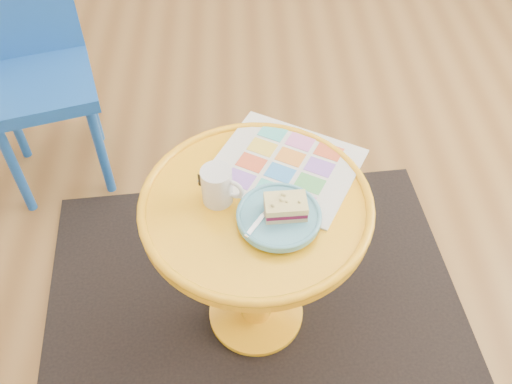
{
  "coord_description": "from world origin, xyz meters",
  "views": [
    {
      "loc": [
        -0.09,
        -1.26,
        1.59
      ],
      "look_at": [
        -0.05,
        -0.36,
        0.58
      ],
      "focal_mm": 40.0,
      "sensor_mm": 36.0,
      "label": 1
    }
  ],
  "objects_px": {
    "chair": "(32,61)",
    "side_table": "(256,240)",
    "mug": "(218,185)",
    "newspaper": "(285,166)",
    "plate": "(279,217)"
  },
  "relations": [
    {
      "from": "chair",
      "to": "side_table",
      "type": "bearing_deg",
      "value": -60.92
    },
    {
      "from": "chair",
      "to": "newspaper",
      "type": "height_order",
      "value": "chair"
    },
    {
      "from": "newspaper",
      "to": "mug",
      "type": "bearing_deg",
      "value": -119.69
    },
    {
      "from": "chair",
      "to": "mug",
      "type": "xyz_separation_m",
      "value": [
        0.62,
        -0.69,
        0.12
      ]
    },
    {
      "from": "newspaper",
      "to": "mug",
      "type": "xyz_separation_m",
      "value": [
        -0.17,
        -0.1,
        0.05
      ]
    },
    {
      "from": "side_table",
      "to": "newspaper",
      "type": "bearing_deg",
      "value": 56.05
    },
    {
      "from": "chair",
      "to": "plate",
      "type": "height_order",
      "value": "chair"
    },
    {
      "from": "chair",
      "to": "plate",
      "type": "relative_size",
      "value": 4.12
    },
    {
      "from": "side_table",
      "to": "chair",
      "type": "height_order",
      "value": "chair"
    },
    {
      "from": "newspaper",
      "to": "mug",
      "type": "relative_size",
      "value": 3.38
    },
    {
      "from": "chair",
      "to": "plate",
      "type": "distance_m",
      "value": 1.09
    },
    {
      "from": "mug",
      "to": "side_table",
      "type": "bearing_deg",
      "value": 15.19
    },
    {
      "from": "chair",
      "to": "newspaper",
      "type": "xyz_separation_m",
      "value": [
        0.79,
        -0.59,
        0.08
      ]
    },
    {
      "from": "side_table",
      "to": "newspaper",
      "type": "relative_size",
      "value": 1.63
    },
    {
      "from": "mug",
      "to": "plate",
      "type": "relative_size",
      "value": 0.52
    }
  ]
}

